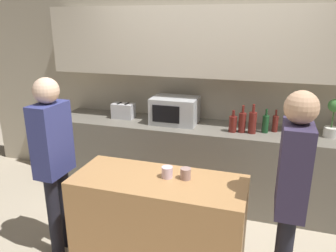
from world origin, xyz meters
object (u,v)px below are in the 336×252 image
at_px(toaster, 123,111).
at_px(bottle_1, 242,122).
at_px(cup_0, 167,172).
at_px(cup_1, 186,174).
at_px(potted_plant, 333,118).
at_px(bottle_4, 275,123).
at_px(bottle_3, 265,124).
at_px(bottle_0, 233,124).
at_px(bottle_2, 253,122).
at_px(person_center, 291,187).
at_px(microwave, 175,110).
at_px(person_left, 53,155).

xyz_separation_m(toaster, bottle_1, (1.43, -0.12, 0.02)).
distance_m(toaster, cup_0, 1.64).
bearing_deg(cup_1, potted_plant, 47.61).
relative_size(toaster, bottle_4, 1.08).
bearing_deg(potted_plant, bottle_3, -175.05).
xyz_separation_m(bottle_0, bottle_2, (0.20, 0.02, 0.03)).
distance_m(potted_plant, bottle_3, 0.65).
bearing_deg(bottle_2, person_center, -75.07).
xyz_separation_m(bottle_4, cup_0, (-0.79, -1.33, -0.07)).
bearing_deg(bottle_4, microwave, -179.60).
bearing_deg(bottle_1, bottle_4, 20.54).
bearing_deg(bottle_4, potted_plant, -0.65).
xyz_separation_m(bottle_1, cup_0, (-0.45, -1.20, -0.09)).
bearing_deg(bottle_0, cup_1, -100.51).
height_order(microwave, bottle_1, microwave).
distance_m(bottle_2, person_center, 1.30).
distance_m(bottle_1, person_left, 1.91).
distance_m(microwave, bottle_2, 0.89).
bearing_deg(microwave, cup_1, -70.41).
bearing_deg(bottle_1, bottle_3, 15.07).
distance_m(bottle_1, bottle_3, 0.24).
height_order(microwave, bottle_4, microwave).
bearing_deg(bottle_2, toaster, 175.57).
height_order(bottle_4, person_left, person_left).
height_order(bottle_0, person_center, person_center).
relative_size(bottle_4, cup_0, 2.73).
relative_size(potted_plant, bottle_1, 1.35).
bearing_deg(bottle_0, bottle_2, 4.66).
height_order(bottle_0, cup_1, bottle_0).
height_order(microwave, potted_plant, potted_plant).
xyz_separation_m(bottle_1, bottle_4, (0.33, 0.13, -0.02)).
relative_size(potted_plant, bottle_2, 1.26).
distance_m(bottle_4, person_center, 1.39).
bearing_deg(bottle_1, bottle_0, -170.42).
distance_m(potted_plant, person_left, 2.70).
height_order(person_left, person_center, person_center).
bearing_deg(toaster, person_left, -91.47).
relative_size(cup_1, person_left, 0.05).
relative_size(toaster, person_center, 0.16).
bearing_deg(bottle_1, bottle_2, 0.13).
height_order(microwave, bottle_3, microwave).
distance_m(potted_plant, person_center, 1.45).
xyz_separation_m(cup_0, person_left, (-1.01, -0.02, 0.03)).
bearing_deg(cup_0, toaster, 126.36).
bearing_deg(microwave, bottle_2, -7.58).
height_order(bottle_1, bottle_2, bottle_2).
distance_m(microwave, toaster, 0.65).
relative_size(toaster, potted_plant, 0.66).
height_order(cup_0, person_center, person_center).
bearing_deg(cup_1, microwave, 109.59).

